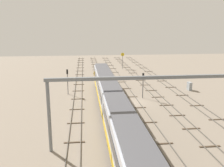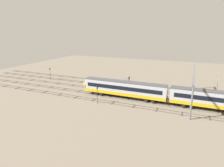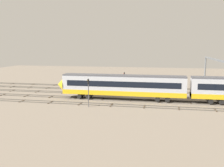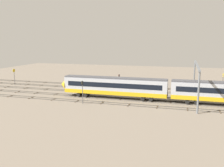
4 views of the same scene
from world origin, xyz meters
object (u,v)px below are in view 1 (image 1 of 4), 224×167
Objects in this scene: train at (130,153)px; signal_light_trackside_approach at (143,82)px; signal_light_trackside_departure at (67,78)px; speed_sign_near_foreground at (123,58)px; relay_cabinet at (189,86)px; overhead_gantry at (165,90)px.

signal_light_trackside_approach is at bearing -15.69° from train.
train reaches higher than signal_light_trackside_departure.
train is 25.93m from signal_light_trackside_approach.
speed_sign_near_foreground is 1.00× the size of signal_light_trackside_departure.
train reaches higher than relay_cabinet.
speed_sign_near_foreground reaches higher than relay_cabinet.
signal_light_trackside_approach is (24.96, -7.01, 0.41)m from train.
overhead_gantry is at bearing 176.25° from speed_sign_near_foreground.
speed_sign_near_foreground is (51.73, -3.39, -3.07)m from overhead_gantry.
overhead_gantry is 19.14m from signal_light_trackside_approach.
overhead_gantry is at bearing -152.63° from signal_light_trackside_departure.
signal_light_trackside_departure reaches higher than relay_cabinet.
train is 34.68m from relay_cabinet.
signal_light_trackside_departure is (22.92, 11.86, -3.17)m from overhead_gantry.
speed_sign_near_foreground is 1.05× the size of signal_light_trackside_approach.
overhead_gantry reaches higher than signal_light_trackside_approach.
speed_sign_near_foreground reaches higher than signal_light_trackside_approach.
speed_sign_near_foreground is 30.12m from relay_cabinet.
speed_sign_near_foreground is at bearing 18.92° from relay_cabinet.
signal_light_trackside_approach reaches higher than relay_cabinet.
signal_light_trackside_approach is 12.15m from relay_cabinet.
overhead_gantry is 5.12× the size of speed_sign_near_foreground.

